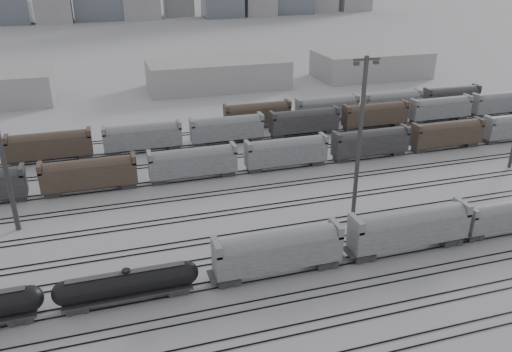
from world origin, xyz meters
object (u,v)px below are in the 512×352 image
object	(u,v)px
hopper_car_a	(278,249)
tank_car_b	(128,284)
light_mast_c	(360,137)
hopper_car_b	(409,226)
hopper_car_c	(508,214)

from	to	relation	value
hopper_car_a	tank_car_b	bearing A→B (deg)	180.00
tank_car_b	hopper_car_a	distance (m)	17.63
tank_car_b	hopper_car_a	world-z (taller)	hopper_car_a
tank_car_b	light_mast_c	world-z (taller)	light_mast_c
hopper_car_b	light_mast_c	distance (m)	13.80
tank_car_b	hopper_car_c	distance (m)	51.09
tank_car_b	light_mast_c	size ratio (longest dim) A/B	0.67
hopper_car_b	tank_car_b	bearing A→B (deg)	180.00
hopper_car_a	hopper_car_b	bearing A→B (deg)	0.00
hopper_car_b	light_mast_c	bearing A→B (deg)	103.95
hopper_car_b	light_mast_c	xyz separation A→B (m)	(-2.53, 10.19, 8.96)
hopper_car_a	hopper_car_c	bearing A→B (deg)	0.00
hopper_car_b	hopper_car_c	size ratio (longest dim) A/B	1.21
hopper_car_b	light_mast_c	size ratio (longest dim) A/B	0.69
hopper_car_a	hopper_car_b	distance (m)	17.86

